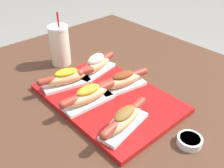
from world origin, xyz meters
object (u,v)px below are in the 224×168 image
at_px(serving_tray, 108,98).
at_px(hot_dog_3, 96,65).
at_px(hot_dog_2, 124,119).
at_px(hot_dog_0, 67,78).
at_px(sauce_bowl, 190,141).
at_px(hot_dog_4, 123,80).
at_px(hot_dog_1, 88,96).
at_px(drink_cup, 60,45).

bearing_deg(serving_tray, hot_dog_3, 154.88).
distance_m(serving_tray, hot_dog_2, 0.17).
bearing_deg(hot_dog_0, hot_dog_2, -0.45).
bearing_deg(sauce_bowl, hot_dog_4, 173.26).
bearing_deg(hot_dog_2, hot_dog_1, -177.74).
height_order(serving_tray, hot_dog_0, hot_dog_0).
bearing_deg(drink_cup, hot_dog_2, -11.31).
bearing_deg(hot_dog_3, hot_dog_2, -24.82).
bearing_deg(hot_dog_4, hot_dog_0, -136.88).
height_order(serving_tray, sauce_bowl, sauce_bowl).
bearing_deg(hot_dog_0, drink_cup, 153.13).
bearing_deg(hot_dog_4, serving_tray, -90.38).
bearing_deg(hot_dog_2, hot_dog_3, 155.18).
xyz_separation_m(serving_tray, hot_dog_0, (-0.15, -0.07, 0.04)).
bearing_deg(hot_dog_2, drink_cup, 168.69).
bearing_deg(serving_tray, hot_dog_1, -95.77).
xyz_separation_m(hot_dog_0, drink_cup, (-0.19, 0.10, 0.03)).
distance_m(hot_dog_4, drink_cup, 0.34).
bearing_deg(hot_dog_2, sauce_bowl, 33.55).
bearing_deg(hot_dog_2, hot_dog_4, 137.22).
xyz_separation_m(hot_dog_4, sauce_bowl, (0.31, -0.04, -0.04)).
distance_m(hot_dog_3, sauce_bowl, 0.46).
height_order(hot_dog_4, drink_cup, drink_cup).
xyz_separation_m(hot_dog_0, hot_dog_1, (0.14, -0.01, 0.00)).
distance_m(hot_dog_3, drink_cup, 0.19).
relative_size(hot_dog_1, drink_cup, 0.95).
xyz_separation_m(hot_dog_2, hot_dog_4, (-0.15, 0.14, 0.00)).
bearing_deg(hot_dog_3, hot_dog_0, -89.56).
distance_m(hot_dog_1, hot_dog_3, 0.20).
relative_size(serving_tray, hot_dog_0, 2.30).
xyz_separation_m(hot_dog_1, hot_dog_2, (0.16, 0.01, -0.00)).
relative_size(hot_dog_0, hot_dog_4, 0.99).
xyz_separation_m(hot_dog_2, sauce_bowl, (0.16, 0.10, -0.04)).
height_order(hot_dog_0, hot_dog_4, hot_dog_0).
height_order(hot_dog_1, hot_dog_2, hot_dog_1).
height_order(serving_tray, hot_dog_4, hot_dog_4).
distance_m(hot_dog_1, drink_cup, 0.35).
relative_size(hot_dog_0, hot_dog_1, 0.97).
distance_m(serving_tray, hot_dog_3, 0.17).
relative_size(sauce_bowl, drink_cup, 0.31).
xyz_separation_m(hot_dog_2, drink_cup, (-0.49, 0.10, 0.03)).
distance_m(sauce_bowl, drink_cup, 0.65).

